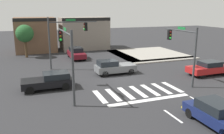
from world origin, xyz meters
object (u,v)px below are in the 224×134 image
object	(u,v)px
car_gray	(114,67)
car_black	(49,81)
traffic_signal_southwest	(66,48)
car_navy	(217,114)
car_red	(209,68)
traffic_signal_northwest	(66,34)
car_maroon	(76,53)
traffic_signal_southeast	(182,44)
roadside_tree	(25,34)

from	to	relation	value
car_gray	car_black	bearing A→B (deg)	-160.09
car_gray	car_black	size ratio (longest dim) A/B	1.00
traffic_signal_southwest	car_gray	xyz separation A→B (m)	(5.65, 4.66, -3.05)
car_gray	car_black	distance (m)	7.32
car_black	car_navy	bearing A→B (deg)	129.65
traffic_signal_southwest	car_red	xyz separation A→B (m)	(14.88, 0.87, -3.05)
traffic_signal_northwest	car_maroon	size ratio (longest dim) A/B	1.32
car_red	car_maroon	xyz separation A→B (m)	(-11.25, 13.10, 0.02)
car_red	car_black	bearing A→B (deg)	-4.60
car_maroon	traffic_signal_southwest	bearing A→B (deg)	-14.58
traffic_signal_southeast	traffic_signal_northwest	world-z (taller)	traffic_signal_northwest
car_maroon	car_navy	xyz separation A→B (m)	(3.67, -22.10, -0.03)
traffic_signal_southwest	car_black	distance (m)	3.96
traffic_signal_southwest	car_navy	xyz separation A→B (m)	(7.31, -8.13, -3.07)
car_red	traffic_signal_northwest	bearing A→B (deg)	-31.41
traffic_signal_southwest	car_black	size ratio (longest dim) A/B	1.38
traffic_signal_southwest	roadside_tree	bearing A→B (deg)	9.41
traffic_signal_southwest	car_gray	distance (m)	7.93
traffic_signal_southeast	car_gray	xyz separation A→B (m)	(-4.97, 4.72, -2.86)
car_navy	traffic_signal_southeast	bearing A→B (deg)	-22.31
car_red	traffic_signal_southeast	bearing A→B (deg)	12.30
car_maroon	car_black	bearing A→B (deg)	-22.38
traffic_signal_southwest	car_gray	bearing A→B (deg)	-50.49
car_black	traffic_signal_northwest	bearing A→B (deg)	-112.03
traffic_signal_northwest	car_gray	size ratio (longest dim) A/B	1.39
traffic_signal_southeast	car_black	bearing A→B (deg)	79.37
traffic_signal_southwest	car_maroon	world-z (taller)	traffic_signal_southwest
traffic_signal_southeast	car_red	world-z (taller)	traffic_signal_southeast
roadside_tree	traffic_signal_northwest	bearing A→B (deg)	-61.96
car_navy	roadside_tree	size ratio (longest dim) A/B	0.90
car_gray	car_navy	xyz separation A→B (m)	(1.65, -12.79, -0.02)
traffic_signal_southeast	car_black	world-z (taller)	traffic_signal_southeast
car_navy	car_black	bearing A→B (deg)	39.65
car_gray	car_maroon	bearing A→B (deg)	102.23
traffic_signal_northwest	traffic_signal_southwest	xyz separation A→B (m)	(-1.54, -9.02, -0.21)
traffic_signal_southwest	traffic_signal_southeast	bearing A→B (deg)	-90.30
roadside_tree	car_black	bearing A→B (deg)	-83.82
traffic_signal_northwest	roadside_tree	xyz separation A→B (m)	(-4.41, 8.28, -0.67)
traffic_signal_northwest	car_black	xyz separation A→B (m)	(-2.77, -6.85, -3.30)
car_black	roadside_tree	xyz separation A→B (m)	(-1.64, 15.13, 2.63)
car_black	roadside_tree	world-z (taller)	roadside_tree
traffic_signal_southwest	car_gray	world-z (taller)	traffic_signal_southwest
traffic_signal_southeast	car_gray	size ratio (longest dim) A/B	1.24
car_red	roadside_tree	world-z (taller)	roadside_tree
car_gray	car_maroon	world-z (taller)	car_maroon
traffic_signal_northwest	car_red	bearing A→B (deg)	-31.41
car_red	car_maroon	world-z (taller)	car_maroon
traffic_signal_southeast	traffic_signal_southwest	distance (m)	10.62
car_black	car_red	bearing A→B (deg)	175.40
traffic_signal_southeast	car_black	distance (m)	12.40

